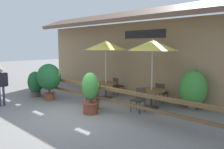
{
  "coord_description": "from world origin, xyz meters",
  "views": [
    {
      "loc": [
        6.08,
        -4.62,
        2.45
      ],
      "look_at": [
        0.29,
        1.62,
        1.34
      ],
      "focal_mm": 35.0,
      "sensor_mm": 36.0,
      "label": 1
    }
  ],
  "objects": [
    {
      "name": "ground_plane",
      "position": [
        0.0,
        0.0,
        0.0
      ],
      "size": [
        60.0,
        60.0,
        0.0
      ],
      "primitive_type": "plane",
      "color": "slate"
    },
    {
      "name": "chair_middle_streetside",
      "position": [
        1.41,
        1.9,
        0.5
      ],
      "size": [
        0.44,
        0.44,
        0.88
      ],
      "rotation": [
        0.0,
        0.0,
        0.05
      ],
      "color": "#332D28",
      "rests_on": "ground"
    },
    {
      "name": "dining_table_middle",
      "position": [
        1.44,
        2.71,
        0.58
      ],
      "size": [
        1.09,
        1.09,
        0.72
      ],
      "color": "brown",
      "rests_on": "ground"
    },
    {
      "name": "patio_railing",
      "position": [
        0.0,
        1.05,
        0.7
      ],
      "size": [
        10.4,
        0.14,
        0.95
      ],
      "color": "brown",
      "rests_on": "ground"
    },
    {
      "name": "building_facade",
      "position": [
        0.0,
        4.1,
        2.16
      ],
      "size": [
        14.28,
        1.49,
        4.23
      ],
      "color": "#997A56",
      "rests_on": "ground"
    },
    {
      "name": "patio_umbrella_middle",
      "position": [
        1.44,
        2.71,
        2.47
      ],
      "size": [
        1.97,
        1.97,
        2.71
      ],
      "color": "#B7B2A8",
      "rests_on": "ground"
    },
    {
      "name": "chair_near_wallside",
      "position": [
        -1.01,
        3.43,
        0.5
      ],
      "size": [
        0.48,
        0.48,
        0.88
      ],
      "rotation": [
        0.0,
        0.0,
        2.98
      ],
      "color": "#332D28",
      "rests_on": "ground"
    },
    {
      "name": "pedestrian",
      "position": [
        -3.18,
        -1.29,
        1.03
      ],
      "size": [
        0.23,
        0.56,
        1.6
      ],
      "rotation": [
        0.0,
        0.0,
        1.48
      ],
      "color": "#2D334C",
      "rests_on": "ground"
    },
    {
      "name": "potted_plant_broad_leaf",
      "position": [
        2.76,
        3.55,
        0.83
      ],
      "size": [
        1.04,
        0.94,
        1.56
      ],
      "color": "#564C47",
      "rests_on": "ground"
    },
    {
      "name": "chair_middle_wallside",
      "position": [
        1.39,
        3.52,
        0.5
      ],
      "size": [
        0.45,
        0.45,
        0.88
      ],
      "rotation": [
        0.0,
        0.0,
        3.21
      ],
      "color": "#332D28",
      "rests_on": "ground"
    },
    {
      "name": "chair_near_streetside",
      "position": [
        -1.09,
        1.88,
        0.5
      ],
      "size": [
        0.45,
        0.45,
        0.88
      ],
      "rotation": [
        0.0,
        0.0,
        -0.08
      ],
      "color": "#332D28",
      "rests_on": "ground"
    },
    {
      "name": "potted_plant_small_flowering",
      "position": [
        -2.63,
        0.58,
        1.02
      ],
      "size": [
        1.13,
        1.02,
        1.66
      ],
      "color": "brown",
      "rests_on": "ground"
    },
    {
      "name": "potted_plant_tall_tropical",
      "position": [
        0.23,
        0.53,
        0.8
      ],
      "size": [
        0.65,
        0.6,
        1.51
      ],
      "color": "brown",
      "rests_on": "ground"
    },
    {
      "name": "dining_table_near",
      "position": [
        -1.06,
        2.66,
        0.58
      ],
      "size": [
        1.09,
        1.09,
        0.72
      ],
      "color": "brown",
      "rests_on": "ground"
    },
    {
      "name": "patio_umbrella_near",
      "position": [
        -1.06,
        2.66,
        2.47
      ],
      "size": [
        1.97,
        1.97,
        2.71
      ],
      "color": "#B7B2A8",
      "rests_on": "ground"
    },
    {
      "name": "potted_plant_entrance_palm",
      "position": [
        -3.79,
        0.52,
        0.65
      ],
      "size": [
        0.79,
        0.71,
        1.23
      ],
      "color": "#564C47",
      "rests_on": "ground"
    }
  ]
}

